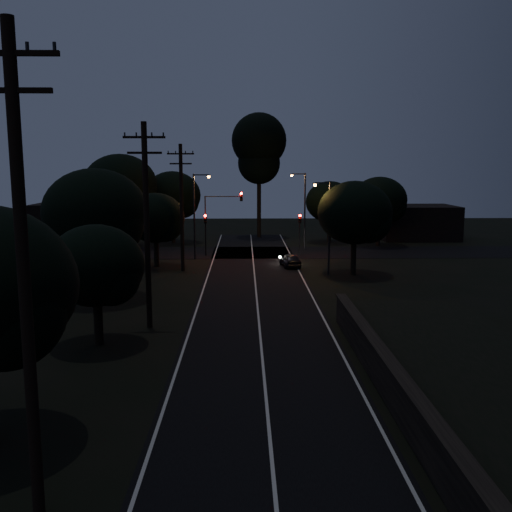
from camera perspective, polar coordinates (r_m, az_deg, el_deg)
name	(u,v)px	position (r m, az deg, el deg)	size (l,w,h in m)	color
ground	(273,471)	(17.62, 1.69, -20.70)	(160.00, 160.00, 0.00)	black
road_surface	(254,272)	(47.22, -0.18, -1.63)	(60.00, 70.00, 0.03)	black
retaining_wall	(494,406)	(21.74, 22.72, -13.63)	(6.93, 26.00, 1.60)	black
utility_pole_near	(24,273)	(14.48, -22.21, -1.55)	(2.20, 0.30, 12.00)	black
utility_pole_mid	(147,223)	(30.87, -10.88, 3.29)	(2.20, 0.30, 11.00)	black
utility_pole_far	(182,205)	(47.68, -7.45, 5.03)	(2.20, 0.30, 10.50)	black
tree_left_b	(99,268)	(28.50, -15.44, -1.15)	(4.69, 4.69, 5.96)	black
tree_left_c	(99,215)	(38.46, -15.44, 3.95)	(6.80, 6.80, 8.59)	black
tree_left_d	(157,219)	(49.96, -9.84, 3.64)	(5.08, 5.08, 6.44)	black
tree_far_nw	(174,197)	(65.73, -8.17, 5.90)	(6.43, 6.43, 8.14)	black
tree_far_w	(123,187)	(62.51, -13.19, 6.73)	(7.84, 7.84, 9.99)	black
tree_far_ne	(332,203)	(66.06, 7.57, 5.29)	(5.54, 5.54, 7.01)	black
tree_far_e	(382,201)	(64.06, 12.44, 5.37)	(5.96, 5.96, 7.57)	black
tree_right_a	(357,214)	(46.21, 10.11, 4.13)	(5.95, 5.95, 7.57)	black
tall_pine	(259,148)	(70.34, 0.31, 10.77)	(6.64, 6.64, 15.10)	black
building_left	(82,222)	(70.27, -17.04, 3.28)	(10.00, 8.00, 4.40)	black
building_right	(416,222)	(71.69, 15.73, 3.29)	(9.00, 7.00, 4.00)	black
signal_left	(205,227)	(55.71, -5.08, 2.90)	(0.28, 0.35, 4.10)	black
signal_right	(300,227)	(55.84, 4.40, 2.93)	(0.28, 0.35, 4.10)	black
signal_mast	(223,212)	(55.49, -3.36, 4.46)	(3.70, 0.35, 6.25)	black
streetlight_a	(196,210)	(53.63, -6.00, 4.58)	(1.66, 0.26, 8.00)	black
streetlight_b	(303,206)	(59.73, 4.72, 5.05)	(1.66, 0.26, 8.00)	black
streetlight_c	(327,221)	(45.97, 7.14, 3.47)	(1.46, 0.26, 7.50)	black
car	(290,260)	(49.82, 3.46, -0.39)	(1.43, 3.54, 1.21)	black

